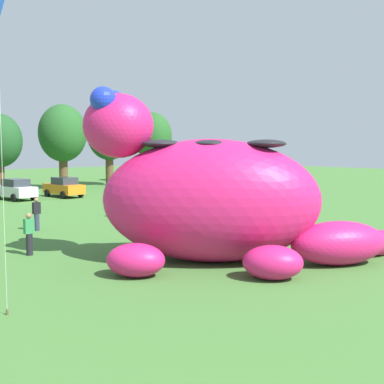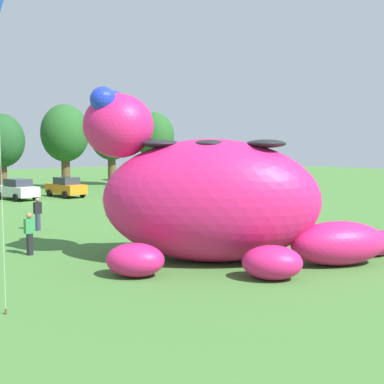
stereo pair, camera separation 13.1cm
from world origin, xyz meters
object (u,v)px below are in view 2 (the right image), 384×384
at_px(spectator_mid_field, 124,204).
at_px(giant_inflatable_creature, 210,199).
at_px(car_white, 17,189).
at_px(car_orange, 66,187).
at_px(spectator_by_cars, 30,234).
at_px(spectator_near_inflatable, 38,214).
at_px(spectator_wandering, 146,196).

bearing_deg(spectator_mid_field, giant_inflatable_creature, -109.58).
bearing_deg(spectator_mid_field, car_white, 92.04).
bearing_deg(car_orange, spectator_by_cars, -121.66).
bearing_deg(spectator_near_inflatable, giant_inflatable_creature, -80.99).
distance_m(car_orange, spectator_by_cars, 23.54).
bearing_deg(spectator_wandering, car_orange, 93.26).
xyz_separation_m(car_white, spectator_near_inflatable, (-5.44, -15.27, -0.01)).
xyz_separation_m(car_white, spectator_mid_field, (0.51, -14.42, -0.01)).
bearing_deg(car_white, spectator_near_inflatable, -109.62).
bearing_deg(spectator_mid_field, car_orange, 75.68).
distance_m(spectator_near_inflatable, spectator_wandering, 10.90).
height_order(spectator_near_inflatable, spectator_mid_field, same).
height_order(spectator_by_cars, spectator_wandering, same).
bearing_deg(spectator_near_inflatable, car_orange, 57.14).
height_order(spectator_mid_field, spectator_wandering, same).
xyz_separation_m(spectator_near_inflatable, spectator_wandering, (10.09, 4.13, 0.00)).
relative_size(spectator_near_inflatable, spectator_mid_field, 1.00).
bearing_deg(car_orange, spectator_near_inflatable, -122.86).
bearing_deg(spectator_near_inflatable, car_white, 70.38).
bearing_deg(spectator_by_cars, car_orange, 58.34).
distance_m(spectator_near_inflatable, spectator_mid_field, 6.02).
distance_m(car_white, car_orange, 4.09).
height_order(giant_inflatable_creature, car_orange, giant_inflatable_creature).
xyz_separation_m(giant_inflatable_creature, spectator_wandering, (8.35, 15.12, -1.54)).
bearing_deg(spectator_by_cars, giant_inflatable_creature, -50.80).
xyz_separation_m(spectator_mid_field, spectator_wandering, (4.13, 3.27, 0.00)).
xyz_separation_m(car_white, spectator_wandering, (4.65, -11.15, -0.01)).
distance_m(giant_inflatable_creature, spectator_near_inflatable, 11.24).
height_order(giant_inflatable_creature, car_white, giant_inflatable_creature).
height_order(car_white, spectator_mid_field, car_white).
distance_m(car_white, spectator_mid_field, 14.43).
distance_m(car_orange, spectator_near_inflatable, 17.49).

